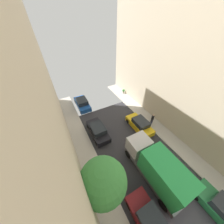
{
  "coord_description": "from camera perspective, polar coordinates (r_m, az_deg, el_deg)",
  "views": [
    {
      "loc": [
        -5.71,
        1.94,
        12.35
      ],
      "look_at": [
        0.75,
        13.92,
        0.5
      ],
      "focal_mm": 18.66,
      "sensor_mm": 36.0,
      "label": 1
    }
  ],
  "objects": [
    {
      "name": "parked_car_left_4",
      "position": [
        15.27,
        -6.95,
        -8.99
      ],
      "size": [
        1.78,
        4.2,
        1.57
      ],
      "color": "black",
      "rests_on": "ground"
    },
    {
      "name": "pedestrian",
      "position": [
        17.08,
        19.21,
        -3.11
      ],
      "size": [
        0.4,
        0.36,
        1.72
      ],
      "color": "#2D334C",
      "rests_on": "sidewalk_right"
    },
    {
      "name": "delivery_truck",
      "position": [
        12.19,
        21.09,
        -23.94
      ],
      "size": [
        2.26,
        6.6,
        3.38
      ],
      "color": "#4C4C51",
      "rests_on": "ground"
    },
    {
      "name": "parked_car_left_3",
      "position": [
        12.02,
        18.48,
        -42.05
      ],
      "size": [
        1.78,
        4.2,
        1.57
      ],
      "color": "maroon",
      "rests_on": "ground"
    },
    {
      "name": "parked_car_left_5",
      "position": [
        20.02,
        -14.37,
        4.09
      ],
      "size": [
        1.78,
        4.2,
        1.57
      ],
      "color": "#194799",
      "rests_on": "ground"
    },
    {
      "name": "potted_plant_0",
      "position": [
        23.05,
        5.62,
        10.25
      ],
      "size": [
        0.49,
        0.49,
        0.83
      ],
      "color": "#B2A899",
      "rests_on": "sidewalk_right"
    },
    {
      "name": "street_tree_0",
      "position": [
        8.31,
        -4.49,
        -30.78
      ],
      "size": [
        3.0,
        3.0,
        5.86
      ],
      "color": "brown",
      "rests_on": "sidewalk_left"
    },
    {
      "name": "parked_car_right_2",
      "position": [
        16.28,
        13.4,
        -6.0
      ],
      "size": [
        1.78,
        4.2,
        1.57
      ],
      "color": "gold",
      "rests_on": "ground"
    },
    {
      "name": "parked_car_right_1",
      "position": [
        14.58,
        43.88,
        -31.52
      ],
      "size": [
        1.78,
        4.2,
        1.57
      ],
      "color": "#1E6638",
      "rests_on": "ground"
    }
  ]
}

